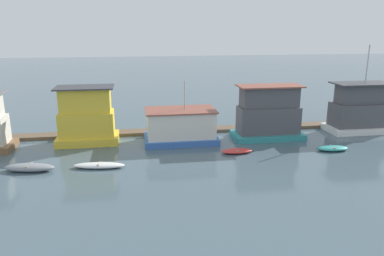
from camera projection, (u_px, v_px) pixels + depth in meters
ground_plane at (190, 140)px, 35.13m from camera, size 200.00×200.00×0.00m
dock_walkway at (186, 130)px, 37.69m from camera, size 51.00×1.62×0.30m
houseboat_yellow at (87, 118)px, 33.65m from camera, size 5.45×3.33×5.15m
houseboat_blue at (181, 126)px, 34.23m from camera, size 6.62×4.03×5.64m
houseboat_teal at (268, 115)px, 35.12m from camera, size 6.57×3.25×5.04m
houseboat_white at (359, 111)px, 37.47m from camera, size 6.34×3.44×8.59m
dinghy_grey at (29, 167)px, 27.48m from camera, size 3.83×1.79×0.55m
dinghy_white at (99, 165)px, 28.10m from camera, size 3.95×1.53×0.39m
dinghy_red at (237, 151)px, 31.38m from camera, size 2.64×1.10×0.36m
dinghy_teal at (332, 148)px, 32.03m from camera, size 2.77×1.49×0.41m
mooring_post_far_right at (336, 122)px, 38.84m from camera, size 0.29×0.29×1.42m
mooring_post_near_right at (158, 129)px, 36.10m from camera, size 0.30×0.30×1.46m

